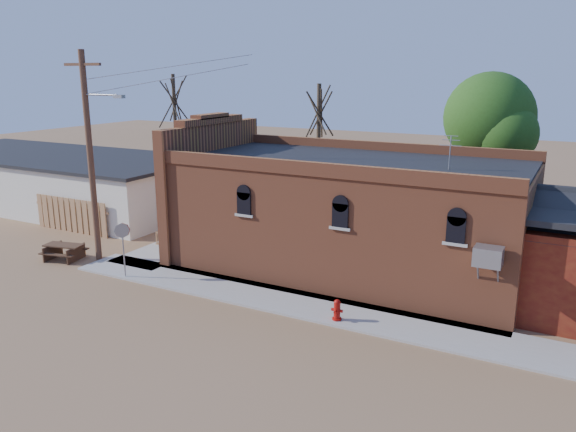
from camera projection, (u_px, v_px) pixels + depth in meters
The scene contains 14 objects.
ground at pixel (240, 304), 20.21m from camera, with size 120.00×120.00×0.00m, color brown.
sidewalk_south at pixel (288, 302), 20.28m from camera, with size 19.00×2.20×0.08m, color #9E9991.
sidewalk_west at pixel (199, 237), 28.19m from camera, with size 2.60×10.00×0.08m, color #9E9991.
brick_bar at pixel (343, 213), 23.58m from camera, with size 16.40×7.97×6.30m.
storage_building at pixel (54, 179), 35.29m from camera, with size 20.40×8.40×3.17m.
wood_fence at pixel (71, 215), 29.05m from camera, with size 5.20×0.10×1.80m, color #A57E4A, non-canonical shape.
utility_pole at pixel (91, 153), 23.75m from camera, with size 3.12×0.26×9.00m.
tree_bare_near at pixel (319, 112), 31.21m from camera, with size 2.80×2.80×7.65m.
tree_bare_far at pixel (174, 99), 36.97m from camera, with size 2.80×2.80×8.16m.
tree_leafy at pixel (489, 118), 27.56m from camera, with size 4.40×4.40×8.15m.
fire_hydrant at pixel (337, 310), 18.62m from camera, with size 0.40×0.36×0.72m.
stop_sign at pixel (122, 236), 22.26m from camera, with size 0.44×0.50×2.23m.
trash_barrel at pixel (182, 246), 25.41m from camera, with size 0.48×0.48×0.74m, color #1B578B.
picnic_table at pixel (64, 250), 24.87m from camera, with size 1.91×1.60×0.70m.
Camera 1 is at (10.35, -15.78, 8.07)m, focal length 35.00 mm.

